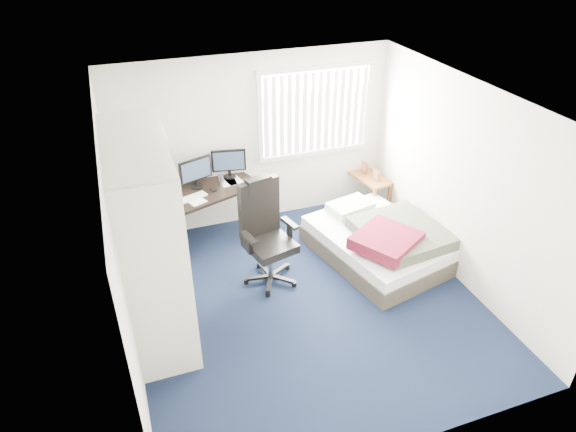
% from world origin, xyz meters
% --- Properties ---
extents(ground, '(4.20, 4.20, 0.00)m').
position_xyz_m(ground, '(0.00, 0.00, 0.00)').
color(ground, black).
rests_on(ground, ground).
extents(room_shell, '(4.20, 4.20, 4.20)m').
position_xyz_m(room_shell, '(0.00, 0.00, 1.51)').
color(room_shell, silver).
rests_on(room_shell, ground).
extents(window_assembly, '(1.72, 0.09, 1.32)m').
position_xyz_m(window_assembly, '(0.90, 2.04, 1.60)').
color(window_assembly, white).
rests_on(window_assembly, ground).
extents(closet, '(0.64, 1.84, 2.22)m').
position_xyz_m(closet, '(-1.67, 0.27, 1.35)').
color(closet, beige).
rests_on(closet, ground).
extents(desk, '(1.79, 1.26, 1.26)m').
position_xyz_m(desk, '(-0.92, 1.75, 0.82)').
color(desk, black).
rests_on(desk, ground).
extents(office_chair, '(0.78, 0.78, 1.37)m').
position_xyz_m(office_chair, '(-0.30, 0.63, 0.53)').
color(office_chair, black).
rests_on(office_chair, ground).
extents(footstool, '(0.33, 0.30, 0.23)m').
position_xyz_m(footstool, '(-0.17, 1.65, 0.18)').
color(footstool, white).
rests_on(footstool, ground).
extents(nightstand, '(0.53, 0.83, 0.71)m').
position_xyz_m(nightstand, '(1.75, 1.85, 0.46)').
color(nightstand, brown).
rests_on(nightstand, ground).
extents(bed, '(1.72, 2.07, 0.61)m').
position_xyz_m(bed, '(1.27, 0.52, 0.26)').
color(bed, '#3E372D').
rests_on(bed, ground).
extents(pine_box, '(0.46, 0.38, 0.30)m').
position_xyz_m(pine_box, '(-1.65, -0.20, 0.15)').
color(pine_box, '#AD7E56').
rests_on(pine_box, ground).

